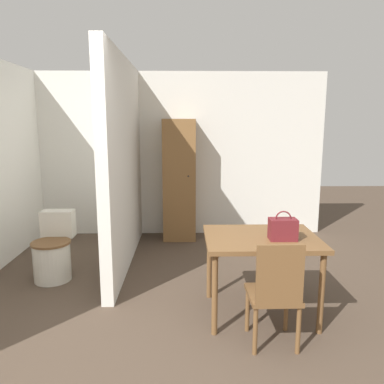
# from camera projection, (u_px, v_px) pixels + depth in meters

# --- Properties ---
(wall_back) EXTENTS (4.87, 0.12, 2.50)m
(wall_back) POSITION_uv_depth(u_px,v_px,m) (166.00, 155.00, 5.83)
(wall_back) COLOR silver
(wall_back) RESTS_ON ground_plane
(partition_wall) EXTENTS (0.12, 2.45, 2.50)m
(partition_wall) POSITION_uv_depth(u_px,v_px,m) (124.00, 164.00, 4.56)
(partition_wall) COLOR silver
(partition_wall) RESTS_ON ground_plane
(dining_table) EXTENTS (1.00, 0.80, 0.74)m
(dining_table) POSITION_uv_depth(u_px,v_px,m) (261.00, 246.00, 3.35)
(dining_table) COLOR brown
(dining_table) RESTS_ON ground_plane
(wooden_chair) EXTENTS (0.39, 0.39, 0.88)m
(wooden_chair) POSITION_uv_depth(u_px,v_px,m) (275.00, 291.00, 2.87)
(wooden_chair) COLOR brown
(wooden_chair) RESTS_ON ground_plane
(toilet) EXTENTS (0.43, 0.57, 0.74)m
(toilet) POSITION_uv_depth(u_px,v_px,m) (53.00, 252.00, 4.21)
(toilet) COLOR silver
(toilet) RESTS_ON ground_plane
(handbag) EXTENTS (0.23, 0.14, 0.26)m
(handbag) POSITION_uv_depth(u_px,v_px,m) (283.00, 229.00, 3.22)
(handbag) COLOR maroon
(handbag) RESTS_ON dining_table
(wooden_cabinet) EXTENTS (0.48, 0.48, 1.80)m
(wooden_cabinet) POSITION_uv_depth(u_px,v_px,m) (179.00, 180.00, 5.60)
(wooden_cabinet) COLOR brown
(wooden_cabinet) RESTS_ON ground_plane
(space_heater) EXTENTS (0.32, 0.20, 0.43)m
(space_heater) POSITION_uv_depth(u_px,v_px,m) (284.00, 241.00, 4.92)
(space_heater) COLOR #9E9EA3
(space_heater) RESTS_ON ground_plane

